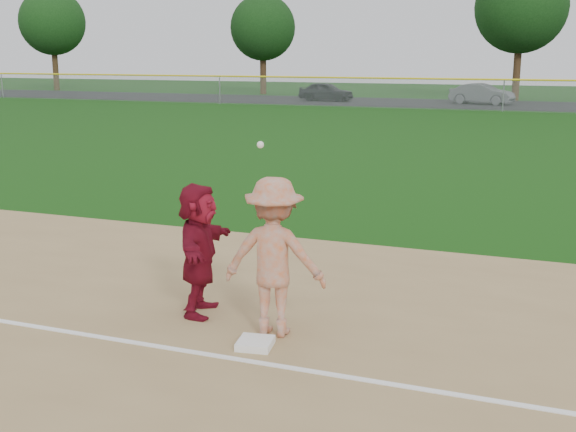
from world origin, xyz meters
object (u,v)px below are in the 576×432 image
(first_base, at_px, (255,343))
(base_runner, at_px, (199,249))
(car_left, at_px, (326,91))
(car_mid, at_px, (482,94))

(first_base, relative_size, base_runner, 0.23)
(first_base, relative_size, car_left, 0.10)
(base_runner, bearing_deg, car_left, 2.93)
(first_base, height_order, car_mid, car_mid)
(first_base, relative_size, car_mid, 0.09)
(car_left, distance_m, car_mid, 11.72)
(first_base, height_order, car_left, car_left)
(first_base, xyz_separation_m, car_mid, (-2.25, 46.61, 0.69))
(first_base, distance_m, car_mid, 46.67)
(first_base, xyz_separation_m, car_left, (-13.97, 46.19, 0.66))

